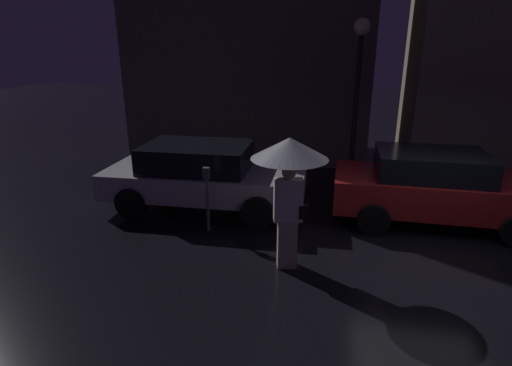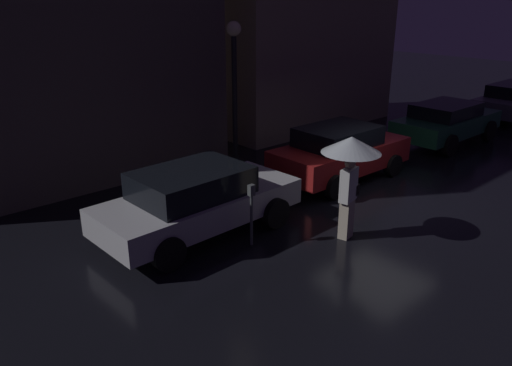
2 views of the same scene
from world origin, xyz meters
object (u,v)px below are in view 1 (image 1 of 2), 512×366
parked_car_red (434,186)px  pedestrian_with_umbrella (289,164)px  parking_meter (207,192)px  parked_car_silver (203,175)px  street_lamp_near (358,73)px

parked_car_red → pedestrian_with_umbrella: (-2.66, -2.38, 0.98)m
parked_car_red → parking_meter: bearing=-162.1°
pedestrian_with_umbrella → parking_meter: bearing=-45.6°
parked_car_silver → parked_car_red: 4.81m
pedestrian_with_umbrella → parking_meter: pedestrian_with_umbrella is taller
pedestrian_with_umbrella → parking_meter: size_ratio=1.67×
parked_car_red → pedestrian_with_umbrella: 3.70m
parked_car_silver → parking_meter: (0.47, -1.16, 0.04)m
parked_car_silver → pedestrian_with_umbrella: size_ratio=2.04×
parking_meter → street_lamp_near: 5.16m
parked_car_red → street_lamp_near: bearing=122.3°
pedestrian_with_umbrella → parking_meter: (-1.67, 1.04, -0.95)m
pedestrian_with_umbrella → parking_meter: 2.18m
parked_car_red → parking_meter: size_ratio=3.13×
parked_car_red → parking_meter: (-4.33, -1.34, 0.04)m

